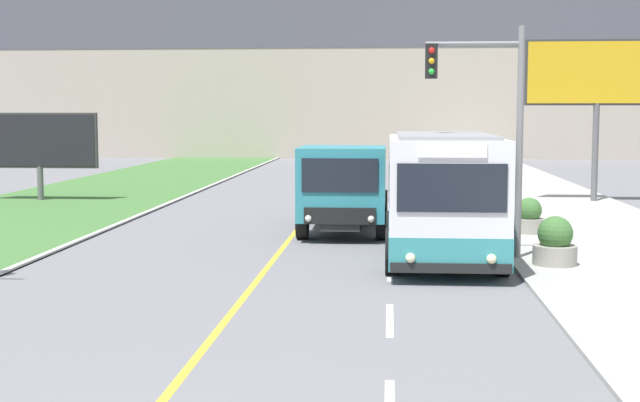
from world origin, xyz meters
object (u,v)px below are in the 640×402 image
city_bus (443,198)px  traffic_light_mast (491,112)px  planter_round_second (529,217)px  planter_round_near (555,244)px  dump_truck (344,189)px  billboard_large (597,78)px  billboard_small (39,142)px  car_distant (416,169)px

city_bus → traffic_light_mast: size_ratio=1.06×
city_bus → planter_round_second: 5.57m
city_bus → planter_round_near: city_bus is taller
dump_truck → planter_round_second: 5.29m
city_bus → planter_round_near: bearing=-11.7°
billboard_large → planter_round_second: (-3.90, -9.42, -4.23)m
city_bus → billboard_small: (-14.92, 13.35, 0.80)m
car_distant → planter_round_second: (2.63, -18.75, -0.17)m
billboard_small → billboard_large: bearing=2.2°
traffic_light_mast → planter_round_second: size_ratio=5.45×
dump_truck → traffic_light_mast: bearing=-49.7°
planter_round_near → city_bus: bearing=168.3°
city_bus → planter_round_second: city_bus is taller
traffic_light_mast → billboard_large: billboard_large is taller
car_distant → billboard_small: billboard_small is taller
billboard_small → traffic_light_mast: bearing=-38.8°
car_distant → billboard_large: 12.09m
city_bus → planter_round_near: size_ratio=5.26×
dump_truck → traffic_light_mast: 6.01m
car_distant → planter_round_second: size_ratio=4.29×
car_distant → planter_round_near: size_ratio=3.93×
billboard_large → planter_round_second: 11.04m
city_bus → billboard_large: bearing=65.1°
traffic_light_mast → billboard_large: bearing=68.2°
planter_round_near → car_distant: bearing=95.7°
billboard_large → car_distant: bearing=125.0°
billboard_large → planter_round_near: billboard_large is taller
car_distant → planter_round_second: 18.93m
city_bus → billboard_large: size_ratio=0.93×
city_bus → dump_truck: city_bus is taller
traffic_light_mast → billboard_small: bearing=141.2°
city_bus → car_distant: (0.07, 23.51, -0.82)m
car_distant → planter_round_second: car_distant is taller
planter_round_near → planter_round_second: planter_round_near is taller
city_bus → billboard_small: size_ratio=1.24×
car_distant → planter_round_near: 24.14m
billboard_small → planter_round_second: (17.62, -8.58, -1.79)m
traffic_light_mast → planter_round_second: traffic_light_mast is taller
planter_round_near → dump_truck: bearing=133.7°
traffic_light_mast → billboard_small: 20.60m
dump_truck → billboard_large: (9.13, 9.47, 3.46)m
city_bus → car_distant: city_bus is taller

